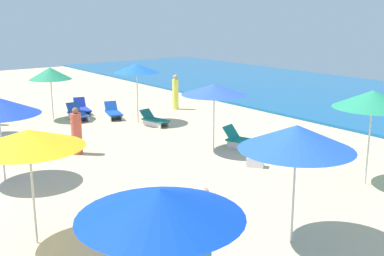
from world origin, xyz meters
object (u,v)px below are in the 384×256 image
umbrella_3 (214,89)px  beachgoer_3 (77,133)px  lounge_chair_5_0 (82,108)px  lounge_chair_1_0 (154,120)px  umbrella_8 (160,203)px  umbrella_6 (297,137)px  umbrella_9 (373,99)px  beachgoer_2 (175,93)px  lounge_chair_1_1 (113,112)px  umbrella_4 (28,139)px  lounge_chair_3_0 (241,140)px  umbrella_5 (50,73)px  cooler_box_1 (255,162)px  umbrella_1 (137,68)px  beachgoer_0 (203,228)px  lounge_chair_5_1 (77,114)px

umbrella_3 → beachgoer_3: 4.95m
umbrella_3 → lounge_chair_5_0: size_ratio=1.65×
lounge_chair_1_0 → umbrella_8: size_ratio=0.58×
umbrella_6 → umbrella_9: 4.49m
beachgoer_2 → beachgoer_3: (4.30, -7.18, -0.08)m
lounge_chair_1_1 → umbrella_4: bearing=-109.6°
lounge_chair_3_0 → umbrella_5: 9.55m
lounge_chair_5_0 → beachgoer_3: beachgoer_3 is taller
umbrella_4 → cooler_box_1: 7.66m
umbrella_1 → umbrella_9: (10.62, 1.17, 0.06)m
umbrella_4 → beachgoer_3: 6.74m
umbrella_8 → umbrella_9: umbrella_9 is taller
lounge_chair_1_0 → beachgoer_3: bearing=-167.7°
lounge_chair_5_0 → beachgoer_0: bearing=-95.2°
umbrella_5 → lounge_chair_1_1: bearing=56.7°
lounge_chair_1_0 → umbrella_8: umbrella_8 is taller
lounge_chair_5_1 → umbrella_8: umbrella_8 is taller
lounge_chair_5_1 → umbrella_6: bearing=-91.4°
lounge_chair_5_0 → umbrella_9: size_ratio=0.53×
lounge_chair_1_0 → umbrella_9: 9.97m
beachgoer_0 → umbrella_1: bearing=23.5°
lounge_chair_1_0 → umbrella_3: (4.44, -0.35, 1.92)m
umbrella_6 → cooler_box_1: bearing=144.2°
beachgoer_2 → umbrella_3: bearing=174.0°
beachgoer_3 → cooler_box_1: (4.73, 3.90, -0.60)m
umbrella_4 → umbrella_9: size_ratio=0.92×
umbrella_1 → lounge_chair_1_0: (0.94, 0.24, -2.15)m
umbrella_3 → lounge_chair_3_0: bearing=70.4°
lounge_chair_5_1 → umbrella_8: bearing=-105.4°
lounge_chair_3_0 → umbrella_6: (5.97, -4.06, 2.01)m
beachgoer_2 → lounge_chair_1_0: bearing=149.0°
beachgoer_0 → lounge_chair_1_1: bearing=27.8°
lounge_chair_3_0 → umbrella_3: bearing=142.9°
lounge_chair_5_1 → lounge_chair_1_1: bearing=-21.9°
umbrella_9 → beachgoer_0: bearing=-84.2°
umbrella_3 → lounge_chair_5_0: 8.95m
umbrella_1 → umbrella_3: bearing=-1.1°
umbrella_1 → lounge_chair_3_0: 6.16m
umbrella_5 → umbrella_4: bearing=-22.8°
beachgoer_3 → umbrella_4: bearing=-165.5°
lounge_chair_5_1 → beachgoer_3: bearing=-110.1°
umbrella_3 → beachgoer_3: bearing=-121.8°
umbrella_1 → cooler_box_1: size_ratio=4.85×
umbrella_8 → beachgoer_3: bearing=163.3°
lounge_chair_1_1 → umbrella_3: umbrella_3 is taller
umbrella_4 → lounge_chair_3_0: bearing=108.2°
lounge_chair_3_0 → beachgoer_0: (5.54, -6.14, 0.45)m
lounge_chair_3_0 → umbrella_9: (4.89, 0.30, 2.16)m
lounge_chair_1_0 → umbrella_4: bearing=-147.4°
umbrella_5 → beachgoer_2: bearing=75.5°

